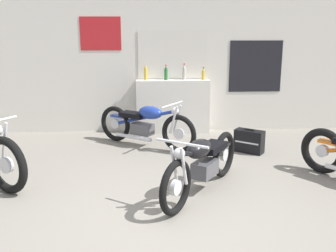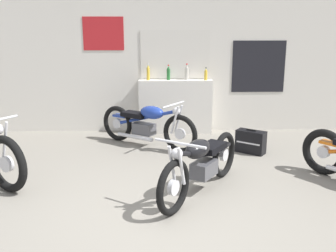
% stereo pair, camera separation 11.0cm
% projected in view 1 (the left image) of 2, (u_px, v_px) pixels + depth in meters
% --- Properties ---
extents(ground_plane, '(24.00, 24.00, 0.00)m').
position_uv_depth(ground_plane, '(168.00, 220.00, 4.23)').
color(ground_plane, gray).
extents(wall_back, '(10.00, 0.07, 2.80)m').
position_uv_depth(wall_back, '(160.00, 60.00, 7.55)').
color(wall_back, silver).
rests_on(wall_back, ground_plane).
extents(sill_counter, '(1.41, 0.28, 1.03)m').
position_uv_depth(sill_counter, '(173.00, 106.00, 7.61)').
color(sill_counter, silver).
rests_on(sill_counter, ground_plane).
extents(bottle_leftmost, '(0.06, 0.06, 0.31)m').
position_uv_depth(bottle_leftmost, '(146.00, 73.00, 7.42)').
color(bottle_leftmost, gold).
rests_on(bottle_leftmost, sill_counter).
extents(bottle_left_center, '(0.07, 0.07, 0.29)m').
position_uv_depth(bottle_left_center, '(166.00, 73.00, 7.46)').
color(bottle_left_center, '#23662D').
rests_on(bottle_left_center, sill_counter).
extents(bottle_center, '(0.07, 0.07, 0.31)m').
position_uv_depth(bottle_center, '(184.00, 72.00, 7.50)').
color(bottle_center, '#B7B2A8').
rests_on(bottle_center, sill_counter).
extents(bottle_right_center, '(0.06, 0.06, 0.24)m').
position_uv_depth(bottle_right_center, '(203.00, 74.00, 7.45)').
color(bottle_right_center, gold).
rests_on(bottle_right_center, sill_counter).
extents(motorcycle_blue, '(1.67, 1.18, 0.81)m').
position_uv_depth(motorcycle_blue, '(145.00, 124.00, 6.73)').
color(motorcycle_blue, black).
rests_on(motorcycle_blue, ground_plane).
extents(motorcycle_black, '(1.15, 1.68, 0.80)m').
position_uv_depth(motorcycle_black, '(202.00, 163.00, 4.83)').
color(motorcycle_black, black).
rests_on(motorcycle_black, ground_plane).
extents(hard_case_black, '(0.50, 0.45, 0.40)m').
position_uv_depth(hard_case_black, '(249.00, 141.00, 6.47)').
color(hard_case_black, black).
rests_on(hard_case_black, ground_plane).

